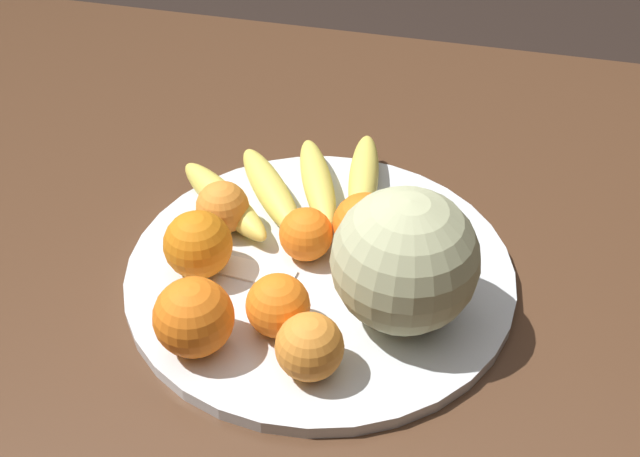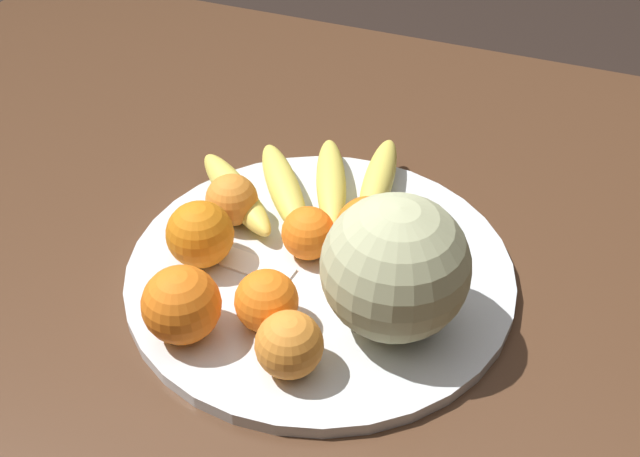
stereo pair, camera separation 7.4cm
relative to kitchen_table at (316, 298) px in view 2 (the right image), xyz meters
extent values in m
cube|color=#4C301E|center=(0.00, 0.00, 0.07)|extent=(1.53, 1.06, 0.04)
cube|color=#4C301E|center=(0.68, -0.45, -0.31)|extent=(0.07, 0.07, 0.72)
cylinder|color=silver|center=(-0.02, 0.05, 0.10)|extent=(0.40, 0.40, 0.01)
torus|color=#1E4C56|center=(-0.02, 0.05, 0.10)|extent=(0.40, 0.40, 0.01)
sphere|color=#B2B789|center=(-0.12, 0.10, 0.17)|extent=(0.14, 0.14, 0.14)
sphere|color=brown|center=(-0.01, 0.02, 0.12)|extent=(0.03, 0.03, 0.03)
ellipsoid|color=#E5D156|center=(-0.04, -0.09, 0.12)|extent=(0.06, 0.17, 0.03)
ellipsoid|color=#E5D156|center=(0.01, -0.07, 0.12)|extent=(0.10, 0.17, 0.03)
ellipsoid|color=#E5D156|center=(0.06, -0.04, 0.12)|extent=(0.13, 0.16, 0.04)
ellipsoid|color=#E5D156|center=(0.10, -0.01, 0.12)|extent=(0.15, 0.13, 0.03)
sphere|color=orange|center=(-0.01, 0.04, 0.13)|extent=(0.06, 0.06, 0.06)
sphere|color=orange|center=(-0.01, 0.14, 0.13)|extent=(0.06, 0.06, 0.06)
sphere|color=orange|center=(0.09, 0.09, 0.14)|extent=(0.07, 0.07, 0.07)
sphere|color=orange|center=(0.06, 0.18, 0.14)|extent=(0.07, 0.07, 0.07)
sphere|color=orange|center=(0.09, 0.02, 0.13)|extent=(0.06, 0.06, 0.06)
sphere|color=orange|center=(-0.05, 0.18, 0.13)|extent=(0.06, 0.06, 0.06)
sphere|color=orange|center=(-0.06, 0.01, 0.14)|extent=(0.07, 0.07, 0.07)
cube|color=white|center=(0.04, 0.08, 0.10)|extent=(0.09, 0.04, 0.00)
camera|label=1|loc=(-0.17, 0.60, 0.63)|focal=42.00mm
camera|label=2|loc=(-0.24, 0.58, 0.63)|focal=42.00mm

